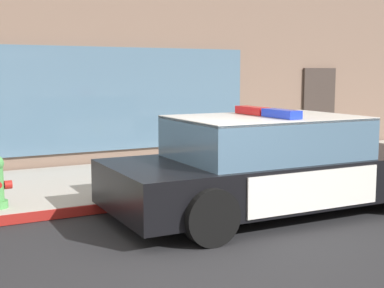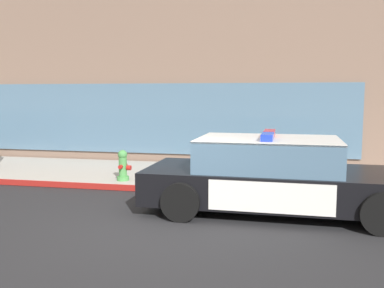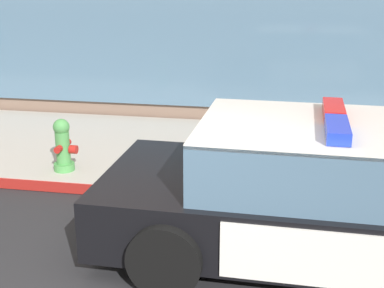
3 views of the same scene
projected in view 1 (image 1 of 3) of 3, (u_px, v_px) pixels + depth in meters
ground at (208, 261)px, 5.76m from camera, size 48.00×48.00×0.00m
sidewalk at (90, 185)px, 9.32m from camera, size 48.00×3.32×0.15m
curb_red_paint at (125, 206)px, 7.86m from camera, size 28.80×0.04×0.14m
police_cruiser at (273, 165)px, 7.74m from camera, size 4.91×2.22×1.49m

